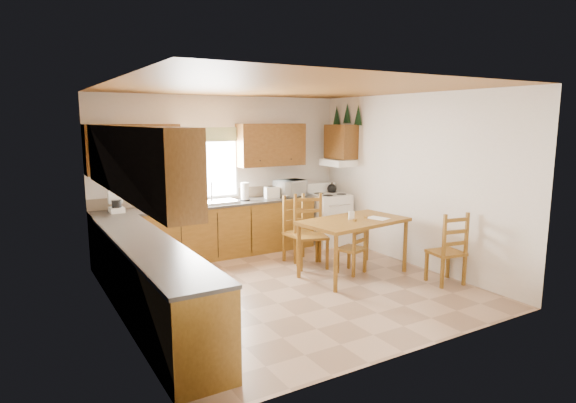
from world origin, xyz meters
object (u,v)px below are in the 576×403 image
chair_near_right (446,248)px  stove (330,219)px  chair_far_left (301,229)px  chair_far_right (311,232)px  microwave (290,188)px  chair_near_left (352,245)px  dining_table (353,247)px

chair_near_right → stove: bearing=-77.4°
chair_near_right → chair_far_left: (-1.21, 1.94, 0.02)m
chair_far_right → chair_near_right: bearing=-35.4°
microwave → chair_near_left: bearing=-100.7°
stove → dining_table: 1.86m
stove → chair_far_left: bearing=-141.2°
chair_near_left → chair_near_right: bearing=111.2°
microwave → chair_near_right: microwave is taller
stove → chair_near_left: 1.78m
dining_table → chair_far_right: 0.74m
dining_table → microwave: bearing=80.3°
stove → dining_table: (-0.78, -1.69, -0.04)m
dining_table → chair_far_right: size_ratio=1.39×
stove → chair_near_right: size_ratio=0.89×
microwave → chair_near_left: size_ratio=0.57×
chair_far_left → chair_near_right: bearing=-64.2°
chair_near_left → chair_far_right: size_ratio=0.77×
stove → chair_near_left: size_ratio=1.06×
chair_near_right → chair_far_left: size_ratio=0.96×
chair_near_left → microwave: bearing=-109.5°
chair_far_left → dining_table: bearing=-78.2°
stove → dining_table: bearing=-109.5°
microwave → chair_near_left: (-0.05, -1.87, -0.63)m
chair_near_left → chair_far_right: chair_far_right is taller
microwave → dining_table: bearing=-101.7°
stove → chair_far_left: 1.31m
stove → microwave: bearing=164.9°
chair_near_left → stove: bearing=-133.0°
chair_near_right → chair_far_left: 2.28m
chair_near_right → chair_near_left: bearing=-40.4°
stove → chair_far_right: 1.52m
microwave → chair_far_left: size_ratio=0.46×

